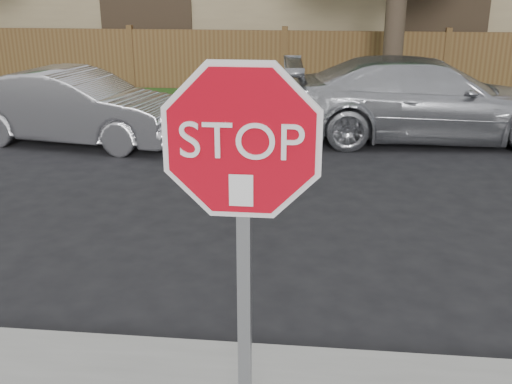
# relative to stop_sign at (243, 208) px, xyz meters

# --- Properties ---
(ground) EXTENTS (90.00, 90.00, 0.00)m
(ground) POSITION_rel_stop_sign_xyz_m (-0.60, 1.48, -1.83)
(ground) COLOR black
(ground) RESTS_ON ground
(far_curb) EXTENTS (70.00, 0.30, 0.15)m
(far_curb) POSITION_rel_stop_sign_xyz_m (-0.60, 9.63, -1.75)
(far_curb) COLOR gray
(far_curb) RESTS_ON ground
(grass_strip) EXTENTS (70.00, 3.00, 0.12)m
(grass_strip) POSITION_rel_stop_sign_xyz_m (-0.60, 11.28, -1.77)
(grass_strip) COLOR #1E4714
(grass_strip) RESTS_ON ground
(fence) EXTENTS (70.00, 0.12, 1.60)m
(fence) POSITION_rel_stop_sign_xyz_m (-0.60, 12.88, -1.03)
(fence) COLOR brown
(fence) RESTS_ON ground
(stop_sign) EXTENTS (1.01, 0.13, 2.55)m
(stop_sign) POSITION_rel_stop_sign_xyz_m (0.00, 0.00, 0.00)
(stop_sign) COLOR gray
(stop_sign) RESTS_ON sidewalk_near
(sedan_left) EXTENTS (4.19, 2.02, 1.33)m
(sedan_left) POSITION_rel_stop_sign_xyz_m (-4.01, 7.62, -1.17)
(sedan_left) COLOR #ACABAF
(sedan_left) RESTS_ON ground
(sedan_right) EXTENTS (5.29, 2.46, 1.50)m
(sedan_right) POSITION_rel_stop_sign_xyz_m (2.22, 8.55, -1.08)
(sedan_right) COLOR #B0B2B8
(sedan_right) RESTS_ON ground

